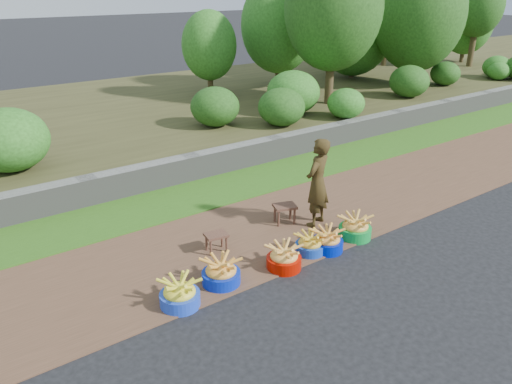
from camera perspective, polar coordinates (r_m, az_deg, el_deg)
ground_plane at (r=7.78m, az=7.69°, el=-7.58°), size 120.00×120.00×0.00m
dirt_shoulder at (r=8.60m, az=2.00°, el=-4.14°), size 80.00×2.50×0.02m
grass_verge at (r=10.09m, az=-4.96°, el=0.12°), size 80.00×1.50×0.04m
retaining_wall at (r=10.69m, az=-7.37°, el=2.81°), size 80.00×0.35×0.55m
earth_bank at (r=15.02m, az=-16.56°, el=7.85°), size 80.00×10.00×0.50m
vegetation at (r=15.08m, az=-7.67°, el=17.74°), size 36.34×8.09×4.49m
basin_a at (r=6.68m, az=-8.71°, el=-11.45°), size 0.53×0.53×0.40m
basin_b at (r=7.05m, az=-4.02°, el=-9.18°), size 0.54×0.54×0.40m
basin_c at (r=7.40m, az=3.21°, el=-7.52°), size 0.52×0.52×0.39m
basin_d at (r=7.83m, az=6.19°, el=-5.97°), size 0.46×0.46×0.35m
basin_e at (r=7.94m, az=8.16°, el=-5.54°), size 0.50×0.50×0.37m
basin_f at (r=8.39m, az=11.26°, el=-4.02°), size 0.54×0.54×0.40m
stool_left at (r=7.79m, az=-4.57°, el=-5.18°), size 0.38×0.32×0.30m
stool_right at (r=8.66m, az=3.31°, el=-1.93°), size 0.45×0.40×0.34m
vendor_woman at (r=8.47m, az=7.03°, el=1.07°), size 0.66×0.55×1.54m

